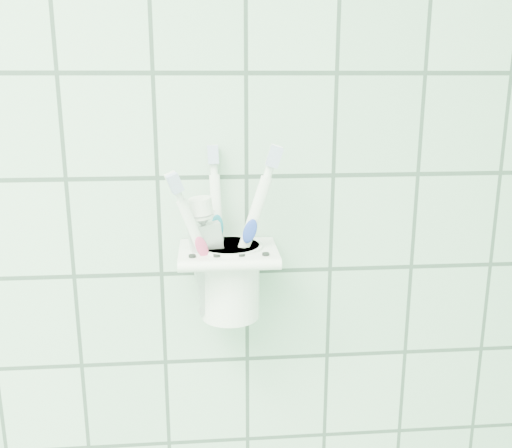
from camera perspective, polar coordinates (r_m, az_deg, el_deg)
The scene contains 6 objects.
holder_bracket at distance 0.70m, azimuth -2.80°, elevation -3.05°, with size 0.12×0.10×0.04m.
cup at distance 0.72m, azimuth -2.61°, elevation -5.39°, with size 0.08×0.08×0.10m.
toothbrush_pink at distance 0.69m, azimuth -2.88°, elevation -1.36°, with size 0.07×0.04×0.19m.
toothbrush_blue at distance 0.70m, azimuth -3.49°, elevation -0.56°, with size 0.02×0.04×0.21m.
toothbrush_orange at distance 0.69m, azimuth -3.46°, elevation -0.34°, with size 0.07×0.02×0.22m.
toothpaste_tube at distance 0.70m, azimuth -4.07°, elevation -2.29°, with size 0.05×0.04×0.15m.
Camera 1 is at (0.63, 0.48, 1.50)m, focal length 40.00 mm.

